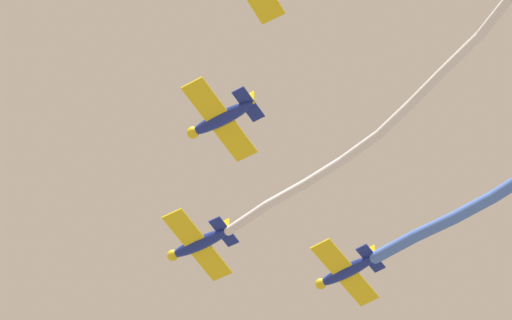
% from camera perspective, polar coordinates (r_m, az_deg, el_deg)
% --- Properties ---
extents(airplane_lead, '(7.09, 5.34, 1.75)m').
position_cam_1_polar(airplane_lead, '(84.81, -2.77, -4.03)').
color(airplane_lead, navy).
extents(smoke_trail_lead, '(9.06, 23.78, 4.76)m').
position_cam_1_polar(smoke_trail_lead, '(81.17, 5.57, 1.54)').
color(smoke_trail_lead, white).
extents(airplane_left_wing, '(7.10, 5.36, 1.75)m').
position_cam_1_polar(airplane_left_wing, '(78.01, -1.70, 1.99)').
color(airplane_left_wing, navy).
extents(airplane_right_wing, '(7.12, 5.40, 1.75)m').
position_cam_1_polar(airplane_right_wing, '(87.13, 4.32, -5.33)').
color(airplane_right_wing, navy).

